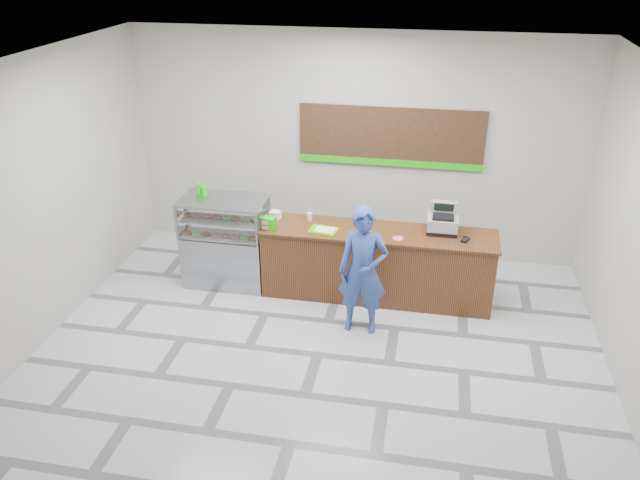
% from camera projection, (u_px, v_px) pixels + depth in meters
% --- Properties ---
extents(floor, '(7.00, 7.00, 0.00)m').
position_uv_depth(floor, '(318.00, 355.00, 7.76)').
color(floor, '#BCBCC1').
rests_on(floor, ground).
extents(back_wall, '(7.00, 0.00, 7.00)m').
position_uv_depth(back_wall, '(355.00, 147.00, 9.62)').
color(back_wall, '#B3AEA5').
rests_on(back_wall, floor).
extents(ceiling, '(7.00, 7.00, 0.00)m').
position_uv_depth(ceiling, '(317.00, 69.00, 6.21)').
color(ceiling, silver).
rests_on(ceiling, back_wall).
extents(sales_counter, '(3.26, 0.76, 1.03)m').
position_uv_depth(sales_counter, '(377.00, 264.00, 8.80)').
color(sales_counter, brown).
rests_on(sales_counter, floor).
extents(display_case, '(1.22, 0.72, 1.33)m').
position_uv_depth(display_case, '(226.00, 241.00, 9.10)').
color(display_case, gray).
rests_on(display_case, floor).
extents(menu_board, '(2.80, 0.06, 0.90)m').
position_uv_depth(menu_board, '(391.00, 138.00, 9.41)').
color(menu_board, black).
rests_on(menu_board, back_wall).
extents(cash_register, '(0.41, 0.43, 0.39)m').
position_uv_depth(cash_register, '(443.00, 221.00, 8.52)').
color(cash_register, black).
rests_on(cash_register, sales_counter).
extents(card_terminal, '(0.13, 0.17, 0.04)m').
position_uv_depth(card_terminal, '(465.00, 240.00, 8.29)').
color(card_terminal, black).
rests_on(card_terminal, sales_counter).
extents(serving_tray, '(0.41, 0.32, 0.02)m').
position_uv_depth(serving_tray, '(324.00, 230.00, 8.58)').
color(serving_tray, '#4CD700').
rests_on(serving_tray, sales_counter).
extents(napkin_box, '(0.16, 0.16, 0.12)m').
position_uv_depth(napkin_box, '(275.00, 215.00, 8.92)').
color(napkin_box, white).
rests_on(napkin_box, sales_counter).
extents(straw_cup, '(0.07, 0.07, 0.11)m').
position_uv_depth(straw_cup, '(310.00, 216.00, 8.89)').
color(straw_cup, silver).
rests_on(straw_cup, sales_counter).
extents(promo_box, '(0.22, 0.17, 0.17)m').
position_uv_depth(promo_box, '(269.00, 223.00, 8.61)').
color(promo_box, '#1CC00E').
rests_on(promo_box, sales_counter).
extents(donut_decal, '(0.15, 0.15, 0.00)m').
position_uv_depth(donut_decal, '(398.00, 238.00, 8.37)').
color(donut_decal, '#FA6688').
rests_on(donut_decal, sales_counter).
extents(green_cup_left, '(0.10, 0.10, 0.15)m').
position_uv_depth(green_cup_left, '(199.00, 189.00, 8.98)').
color(green_cup_left, '#1CC00E').
rests_on(green_cup_left, display_case).
extents(green_cup_right, '(0.09, 0.09, 0.13)m').
position_uv_depth(green_cup_right, '(204.00, 191.00, 8.93)').
color(green_cup_right, '#1CC00E').
rests_on(green_cup_right, display_case).
extents(customer, '(0.63, 0.42, 1.73)m').
position_uv_depth(customer, '(363.00, 271.00, 7.90)').
color(customer, '#2D4898').
rests_on(customer, floor).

